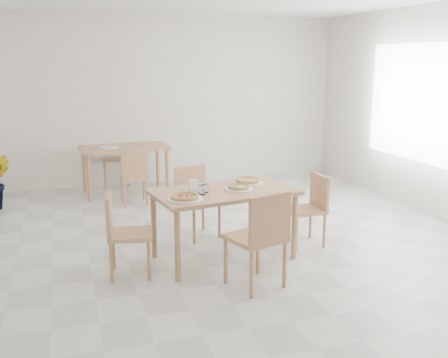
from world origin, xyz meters
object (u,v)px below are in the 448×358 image
object	(u,v)px
pizza_mushroom	(238,187)
tumbler_b	(205,188)
chair_north	(195,196)
plate_margherita	(248,182)
chair_west	(121,229)
pizza_pepperoni	(185,197)
plate_empty	(109,147)
pizza_margherita	(248,180)
napkin_holder	(194,186)
plate_mushroom	(238,189)
main_table	(224,198)
chair_east	(311,204)
second_table	(125,152)
chair_back_n	(114,153)
plate_pepperoni	(185,199)
tumbler_a	(201,190)
chair_south	(261,233)
chair_back_s	(134,175)

from	to	relation	value
pizza_mushroom	tumbler_b	xyz separation A→B (m)	(-0.36, 0.00, 0.01)
chair_north	plate_margherita	xyz separation A→B (m)	(0.45, -0.61, 0.28)
chair_west	plate_margherita	bearing A→B (deg)	-67.11
pizza_pepperoni	plate_empty	world-z (taller)	pizza_pepperoni
pizza_margherita	plate_empty	size ratio (longest dim) A/B	1.15
pizza_pepperoni	chair_west	bearing A→B (deg)	169.02
pizza_mushroom	pizza_pepperoni	bearing A→B (deg)	-160.10
napkin_holder	plate_empty	bearing A→B (deg)	84.77
chair_west	napkin_holder	bearing A→B (deg)	-67.90
plate_mushroom	pizza_mushroom	size ratio (longest dim) A/B	1.09
main_table	chair_east	size ratio (longest dim) A/B	1.95
chair_north	pizza_mushroom	bearing A→B (deg)	-91.97
tumbler_b	second_table	distance (m)	3.22
main_table	chair_back_n	bearing A→B (deg)	91.78
main_table	chair_north	size ratio (longest dim) A/B	1.89
tumbler_b	second_table	world-z (taller)	tumbler_b
plate_pepperoni	second_table	xyz separation A→B (m)	(-0.18, 3.41, -0.10)
second_table	chair_back_n	size ratio (longest dim) A/B	1.54
main_table	tumbler_a	xyz separation A→B (m)	(-0.27, -0.10, 0.13)
chair_north	chair_south	bearing A→B (deg)	-101.09
plate_margherita	chair_back_s	xyz separation A→B (m)	(-0.96, 2.17, -0.32)
chair_east	napkin_holder	xyz separation A→B (m)	(-1.39, -0.10, 0.34)
chair_north	plate_pepperoni	distance (m)	1.20
chair_west	chair_back_n	xyz separation A→B (m)	(0.33, 4.03, 0.04)
plate_mushroom	pizza_pepperoni	bearing A→B (deg)	-160.10
second_table	chair_east	bearing A→B (deg)	-63.57
pizza_pepperoni	chair_south	bearing A→B (deg)	-44.32
chair_back_n	plate_margherita	bearing A→B (deg)	-73.56
plate_margherita	napkin_holder	xyz separation A→B (m)	(-0.66, -0.18, 0.05)
chair_south	pizza_mushroom	xyz separation A→B (m)	(0.05, 0.79, 0.25)
chair_east	tumbler_a	distance (m)	1.41
second_table	chair_back_s	xyz separation A→B (m)	(0.04, -0.75, -0.21)
tumbler_b	chair_south	bearing A→B (deg)	-68.70
chair_north	plate_margherita	distance (m)	0.80
plate_pepperoni	pizza_pepperoni	xyz separation A→B (m)	(-0.00, 0.00, 0.02)
main_table	plate_empty	world-z (taller)	plate_empty
chair_north	napkin_holder	distance (m)	0.88
chair_west	pizza_pepperoni	bearing A→B (deg)	-92.75
chair_south	chair_west	xyz separation A→B (m)	(-1.18, 0.68, -0.05)
chair_south	napkin_holder	size ratio (longest dim) A/B	7.49
main_table	chair_south	size ratio (longest dim) A/B	1.70
napkin_holder	chair_back_s	world-z (taller)	napkin_holder
pizza_mushroom	second_table	bearing A→B (deg)	104.23
tumbler_a	chair_back_n	distance (m)	4.03
tumbler_b	plate_empty	world-z (taller)	tumbler_b
napkin_holder	chair_back_n	distance (m)	3.88
plate_margherita	pizza_mushroom	xyz separation A→B (m)	(-0.20, -0.26, 0.02)
main_table	chair_west	world-z (taller)	chair_west
chair_east	second_table	size ratio (longest dim) A/B	0.58
plate_mushroom	pizza_margherita	xyz separation A→B (m)	(0.20, 0.26, 0.02)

